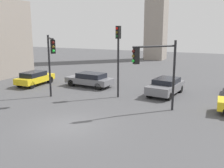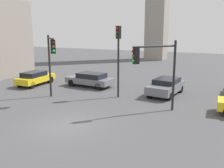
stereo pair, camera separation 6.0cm
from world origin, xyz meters
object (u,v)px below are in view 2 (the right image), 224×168
Objects in this scene: car_4 at (166,86)px; car_6 at (90,79)px; traffic_light_3 at (118,49)px; car_1 at (35,78)px; traffic_light_2 at (51,55)px; traffic_light_1 at (155,63)px.

car_6 is at bearing -83.58° from car_4.
traffic_light_3 is 1.34× the size of car_1.
traffic_light_3 reaches higher than car_1.
car_4 is at bearing 78.38° from traffic_light_2.
traffic_light_3 reaches higher than traffic_light_2.
car_1 is at bearing -75.76° from car_4.
traffic_light_2 is at bearing -48.17° from traffic_light_1.
traffic_light_2 reaches higher than traffic_light_1.
traffic_light_2 is 1.08× the size of car_6.
car_4 is (-0.55, 5.24, -2.62)m from traffic_light_1.
traffic_light_3 is at bearing 152.86° from car_6.
car_4 reaches higher than car_6.
traffic_light_1 is at bearing 44.66° from traffic_light_2.
traffic_light_1 is 1.04× the size of car_4.
traffic_light_1 is 9.89m from car_6.
car_1 is 12.96m from car_4.
car_6 is at bearing -83.16° from traffic_light_1.
traffic_light_3 is 1.23× the size of car_6.
car_4 is at bearing 140.41° from traffic_light_3.
car_1 is (-13.36, 3.28, -2.63)m from traffic_light_1.
car_1 is 0.92× the size of car_6.
traffic_light_3 is 5.31m from car_4.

